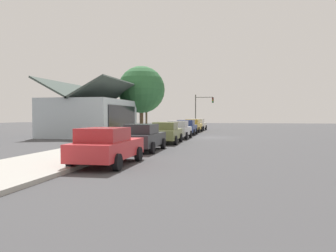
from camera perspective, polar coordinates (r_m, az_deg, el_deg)
name	(u,v)px	position (r m, az deg, el deg)	size (l,w,h in m)	color
ground_plane	(210,137)	(33.25, 6.82, -1.86)	(120.00, 120.00, 0.00)	#424244
sidewalk_curb	(152,136)	(34.12, -2.60, -1.62)	(60.00, 4.20, 0.16)	#A3A099
car_cherry	(107,146)	(14.87, -9.95, -3.23)	(4.59, 2.11, 1.59)	red
car_charcoal	(143,137)	(20.51, -4.03, -1.84)	(4.71, 1.93, 1.59)	#2D3035
car_olive	(166,132)	(26.12, -0.28, -1.05)	(4.85, 2.09, 1.59)	olive
car_silver	(179,130)	(31.27, 1.75, -0.59)	(4.33, 2.00, 1.59)	silver
car_navy	(186,127)	(37.27, 3.02, -0.20)	(4.64, 2.11, 1.59)	navy
car_mustard	(193,126)	(43.22, 4.11, 0.07)	(4.44, 2.07, 1.59)	gold
car_ivory	(198,124)	(48.71, 4.90, 0.26)	(4.73, 2.20, 1.59)	silver
storefront_building	(91,116)	(36.15, -12.47, 1.53)	(10.67, 7.00, 5.57)	#ADBCC6
shade_tree	(141,90)	(41.29, -4.37, 5.93)	(5.50, 5.50, 7.86)	brown
traffic_light_main	(203,106)	(52.92, 5.66, 3.28)	(0.37, 2.79, 5.20)	#383833
utility_pole_wooden	(146,100)	(42.27, -3.55, 4.25)	(1.80, 0.24, 7.50)	brown
fire_hydrant_red	(118,143)	(20.19, -8.22, -2.81)	(0.22, 0.22, 0.71)	red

